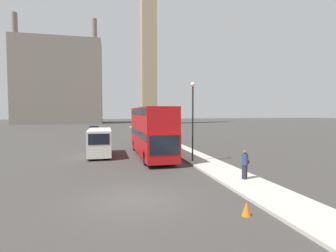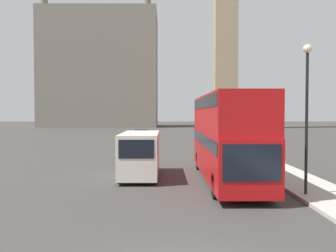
# 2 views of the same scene
# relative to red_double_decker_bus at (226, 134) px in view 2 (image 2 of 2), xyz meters

# --- Properties ---
(building_block_distant) EXTENTS (29.10, 15.40, 36.01)m
(building_block_distant) POSITION_rel_red_double_decker_bus_xyz_m (-19.92, 77.88, 12.35)
(building_block_distant) COLOR slate
(building_block_distant) RESTS_ON ground_plane
(red_double_decker_bus) EXTENTS (2.49, 11.47, 4.44)m
(red_double_decker_bus) POSITION_rel_red_double_decker_bus_xyz_m (0.00, 0.00, 0.00)
(red_double_decker_bus) COLOR #B71114
(red_double_decker_bus) RESTS_ON ground_plane
(white_van) EXTENTS (2.03, 5.56, 2.45)m
(white_van) POSITION_rel_red_double_decker_bus_xyz_m (-4.56, 1.11, -1.15)
(white_van) COLOR silver
(white_van) RESTS_ON ground_plane
(street_lamp) EXTENTS (0.36, 0.36, 6.23)m
(street_lamp) POSITION_rel_red_double_decker_bus_xyz_m (2.70, -3.84, 1.72)
(street_lamp) COLOR black
(street_lamp) RESTS_ON sidewalk_strip
(parked_sedan) EXTENTS (1.75, 4.55, 1.47)m
(parked_sedan) POSITION_rel_red_double_decker_bus_xyz_m (-6.15, 27.06, -1.80)
(parked_sedan) COLOR #99999E
(parked_sedan) RESTS_ON ground_plane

